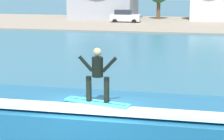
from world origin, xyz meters
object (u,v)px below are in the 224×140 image
surfboard (97,103)px  surfer (98,72)px  wave_crest (92,127)px  car_near_shore (125,16)px

surfboard → surfer: bearing=30.4°
surfer → wave_crest: bearing=119.1°
surfboard → surfer: 0.91m
wave_crest → car_near_shore: (-6.66, 42.91, 0.09)m
surfer → car_near_shore: surfer is taller
wave_crest → surfer: (0.35, -0.63, 1.90)m
wave_crest → surfboard: bearing=-63.0°
surfer → car_near_shore: bearing=99.1°
wave_crest → surfboard: (0.33, -0.65, 0.99)m
wave_crest → surfer: surfer is taller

